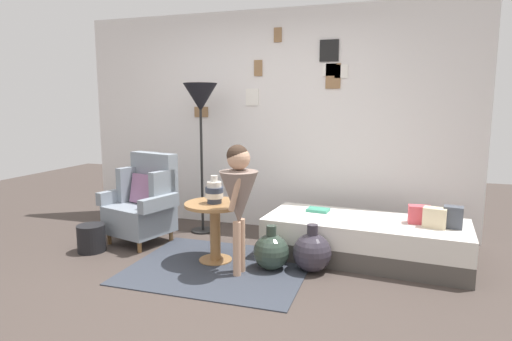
% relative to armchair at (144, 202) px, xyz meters
% --- Properties ---
extents(ground_plane, '(12.00, 12.00, 0.00)m').
position_rel_armchair_xyz_m(ground_plane, '(1.14, -0.94, -0.44)').
color(ground_plane, '#423833').
extents(gallery_wall, '(4.80, 0.12, 2.60)m').
position_rel_armchair_xyz_m(gallery_wall, '(1.14, 1.01, 0.86)').
color(gallery_wall, silver).
rests_on(gallery_wall, ground).
extents(rug, '(1.61, 1.34, 0.01)m').
position_rel_armchair_xyz_m(rug, '(1.09, -0.49, -0.43)').
color(rug, '#333842').
rests_on(rug, ground).
extents(armchair, '(0.86, 0.74, 0.97)m').
position_rel_armchair_xyz_m(armchair, '(0.00, 0.00, 0.00)').
color(armchair, olive).
rests_on(armchair, ground).
extents(daybed, '(1.96, 0.96, 0.40)m').
position_rel_armchair_xyz_m(daybed, '(2.35, 0.16, -0.24)').
color(daybed, '#4C4742').
rests_on(daybed, ground).
extents(pillow_head, '(0.18, 0.14, 0.20)m').
position_rel_armchair_xyz_m(pillow_head, '(3.12, 0.10, 0.06)').
color(pillow_head, '#474C56').
rests_on(pillow_head, daybed).
extents(pillow_mid, '(0.22, 0.16, 0.18)m').
position_rel_armchair_xyz_m(pillow_mid, '(2.96, 0.06, 0.05)').
color(pillow_mid, beige).
rests_on(pillow_mid, daybed).
extents(pillow_back, '(0.20, 0.13, 0.17)m').
position_rel_armchair_xyz_m(pillow_back, '(2.84, 0.16, 0.05)').
color(pillow_back, '#D64C56').
rests_on(pillow_back, daybed).
extents(side_table, '(0.58, 0.58, 0.58)m').
position_rel_armchair_xyz_m(side_table, '(0.99, -0.34, -0.03)').
color(side_table, '#9E7042').
rests_on(side_table, ground).
extents(vase_striped, '(0.17, 0.17, 0.26)m').
position_rel_armchair_xyz_m(vase_striped, '(0.99, -0.35, 0.25)').
color(vase_striped, '#2D384C').
rests_on(vase_striped, side_table).
extents(floor_lamp, '(0.39, 0.39, 1.74)m').
position_rel_armchair_xyz_m(floor_lamp, '(0.46, 0.52, 1.07)').
color(floor_lamp, black).
rests_on(floor_lamp, ground).
extents(person_child, '(0.34, 0.34, 1.16)m').
position_rel_armchair_xyz_m(person_child, '(1.32, -0.57, 0.31)').
color(person_child, tan).
rests_on(person_child, ground).
extents(book_on_daybed, '(0.24, 0.19, 0.03)m').
position_rel_armchair_xyz_m(book_on_daybed, '(1.86, 0.33, -0.02)').
color(book_on_daybed, teal).
rests_on(book_on_daybed, daybed).
extents(demijohn_near, '(0.33, 0.33, 0.41)m').
position_rel_armchair_xyz_m(demijohn_near, '(1.56, -0.38, -0.27)').
color(demijohn_near, '#2D3D33').
rests_on(demijohn_near, ground).
extents(demijohn_far, '(0.35, 0.35, 0.44)m').
position_rel_armchair_xyz_m(demijohn_far, '(1.92, -0.31, -0.26)').
color(demijohn_far, '#332D38').
rests_on(demijohn_far, ground).
extents(magazine_basket, '(0.28, 0.28, 0.28)m').
position_rel_armchair_xyz_m(magazine_basket, '(-0.34, -0.47, -0.30)').
color(magazine_basket, black).
rests_on(magazine_basket, ground).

